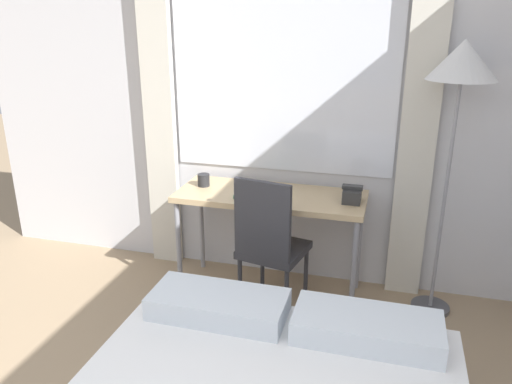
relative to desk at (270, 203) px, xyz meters
name	(u,v)px	position (x,y,z in m)	size (l,w,h in m)	color
wall_back_with_window	(274,101)	(-0.06, 0.34, 0.65)	(4.73, 0.13, 2.70)	silver
desk	(270,203)	(0.00, 0.00, 0.00)	(1.31, 0.52, 0.77)	tan
desk_chair	(269,241)	(0.06, -0.29, -0.16)	(0.47, 0.47, 0.98)	#333338
standing_lamp	(461,76)	(1.14, 0.06, 0.89)	(0.41, 0.41, 1.81)	#4C4C51
telephone	(352,195)	(0.56, -0.01, 0.12)	(0.13, 0.15, 0.11)	#2D2D2D
book	(256,193)	(-0.09, -0.06, 0.08)	(0.28, 0.23, 0.02)	#33664C
mug	(204,180)	(-0.51, 0.03, 0.11)	(0.09, 0.09, 0.09)	#262628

